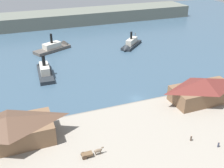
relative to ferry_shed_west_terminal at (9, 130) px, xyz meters
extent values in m
plane|color=#385166|center=(39.93, 10.38, -5.04)|extent=(320.00, 320.00, 0.00)
cube|color=gray|center=(39.93, -11.62, -4.44)|extent=(110.00, 36.00, 1.20)
cube|color=slate|center=(39.93, 6.78, -4.54)|extent=(110.00, 0.80, 1.00)
cube|color=brown|center=(0.00, 0.00, -1.28)|extent=(21.18, 10.45, 5.14)
pyramid|color=brown|center=(0.00, 0.00, 2.51)|extent=(21.60, 10.97, 2.44)
cube|color=brown|center=(58.19, 0.06, -1.38)|extent=(20.35, 9.58, 4.92)
pyramid|color=maroon|center=(58.19, 0.06, 2.52)|extent=(20.75, 10.06, 2.89)
cube|color=brown|center=(16.29, -11.98, -2.99)|extent=(2.58, 1.39, 0.50)
cylinder|color=#4C3828|center=(15.52, -11.28, -3.24)|extent=(1.20, 0.10, 1.20)
cylinder|color=#4C3828|center=(15.52, -12.67, -3.24)|extent=(1.20, 0.10, 1.20)
ellipsoid|color=#7A6651|center=(18.98, -11.98, -2.74)|extent=(2.00, 0.70, 0.90)
ellipsoid|color=#7A6651|center=(20.08, -11.98, -2.19)|extent=(0.70, 0.32, 0.44)
cylinder|color=#7A6651|center=(19.58, -11.78, -3.34)|extent=(0.16, 0.16, 1.00)
cylinder|color=#7A6651|center=(19.58, -12.18, -3.34)|extent=(0.16, 0.16, 1.00)
cylinder|color=#7A6651|center=(18.38, -11.78, -3.34)|extent=(0.16, 0.16, 1.00)
cylinder|color=#7A6651|center=(18.38, -12.18, -3.34)|extent=(0.16, 0.16, 1.00)
cylinder|color=#33384C|center=(47.26, -20.10, -3.18)|extent=(0.39, 0.39, 1.32)
sphere|color=#CCA889|center=(47.26, -20.10, -2.40)|extent=(0.24, 0.24, 0.24)
cylinder|color=#4C3D33|center=(42.48, -15.67, -3.15)|extent=(0.41, 0.41, 1.38)
sphere|color=#CCA889|center=(42.48, -15.67, -2.33)|extent=(0.25, 0.25, 0.25)
cylinder|color=black|center=(70.24, 4.92, -3.39)|extent=(0.44, 0.44, 0.90)
cube|color=#23282D|center=(14.17, 40.30, -4.32)|extent=(6.06, 18.60, 1.45)
cone|color=#23282D|center=(14.59, 49.49, -4.32)|extent=(4.85, 3.52, 4.71)
cube|color=beige|center=(14.17, 40.30, -2.13)|extent=(3.75, 9.07, 2.94)
cylinder|color=black|center=(14.16, 39.88, 1.42)|extent=(1.29, 1.29, 4.15)
cube|color=#23282D|center=(61.24, 60.48, -4.35)|extent=(15.65, 15.21, 1.39)
cone|color=#23282D|center=(55.08, 54.63, -4.35)|extent=(5.22, 5.27, 4.37)
cube|color=beige|center=(61.24, 60.48, -2.26)|extent=(8.61, 8.38, 2.78)
cylinder|color=black|center=(60.65, 59.92, 1.01)|extent=(1.06, 1.06, 3.77)
cylinder|color=brown|center=(64.93, 63.98, -1.40)|extent=(0.24, 0.24, 4.49)
cube|color=#514C47|center=(21.78, 68.45, -4.30)|extent=(19.29, 13.55, 1.48)
cone|color=#514C47|center=(30.10, 72.54, -4.30)|extent=(5.37, 6.31, 5.39)
cube|color=beige|center=(21.78, 68.45, -2.28)|extent=(9.59, 7.53, 2.56)
cylinder|color=black|center=(21.84, 68.48, 1.26)|extent=(1.16, 1.16, 4.53)
cube|color=#60665B|center=(39.93, 120.38, -1.04)|extent=(180.00, 24.00, 8.00)
camera|label=1|loc=(4.71, -58.18, 39.08)|focal=42.33mm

